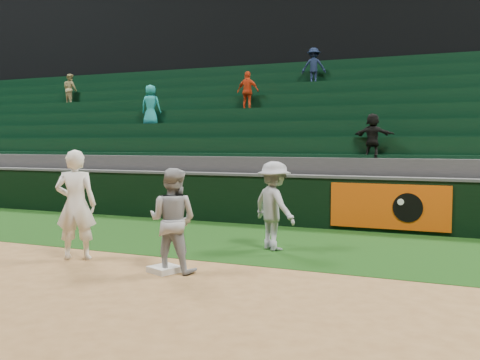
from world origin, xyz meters
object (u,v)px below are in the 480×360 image
at_px(first_base, 165,269).
at_px(base_coach, 274,206).
at_px(first_baseman, 76,205).
at_px(baserunner, 173,220).

distance_m(first_base, base_coach, 2.62).
xyz_separation_m(first_baseman, baserunner, (2.00, -0.15, -0.14)).
bearing_deg(first_base, base_coach, 66.47).
relative_size(first_baseman, base_coach, 1.14).
height_order(first_base, first_baseman, first_baseman).
distance_m(baserunner, base_coach, 2.39).
bearing_deg(baserunner, base_coach, -115.86).
distance_m(first_base, first_baseman, 2.11).
xyz_separation_m(first_base, base_coach, (1.00, 2.29, 0.79)).
bearing_deg(first_baseman, baserunner, 150.59).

